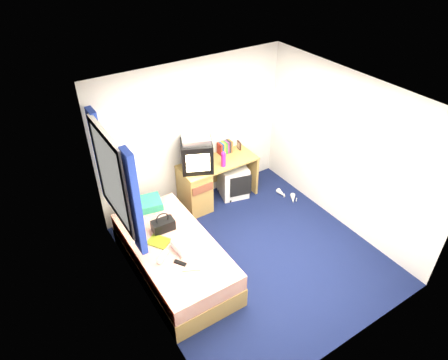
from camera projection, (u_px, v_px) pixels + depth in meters
ground at (254, 255)px, 5.79m from camera, size 3.40×3.40×0.00m
room_shell at (259, 172)px, 4.95m from camera, size 3.40×3.40×3.40m
bed at (174, 258)px, 5.38m from camera, size 1.01×2.00×0.54m
pillow at (143, 205)px, 5.78m from camera, size 0.59×0.43×0.12m
desk at (203, 184)px, 6.54m from camera, size 1.30×0.55×0.75m
storage_cube at (233, 180)px, 6.84m from camera, size 0.54×0.54×0.56m
crt_tv at (197, 155)px, 6.16m from camera, size 0.62×0.60×0.48m
vcr at (196, 139)px, 6.01m from camera, size 0.52×0.45×0.08m
book_row at (225, 147)px, 6.64m from camera, size 0.24×0.13×0.20m
picture_frame at (239, 145)px, 6.75m from camera, size 0.04×0.12×0.14m
pink_water_bottle at (223, 160)px, 6.29m from camera, size 0.08×0.08×0.23m
aerosol_can at (211, 159)px, 6.38m from camera, size 0.06×0.06×0.16m
handbag at (163, 225)px, 5.39m from camera, size 0.31×0.19×0.28m
towel at (187, 244)px, 5.13m from camera, size 0.34×0.29×0.11m
magazine at (159, 241)px, 5.23m from camera, size 0.33×0.35×0.01m
water_bottle at (162, 257)px, 4.97m from camera, size 0.20×0.18×0.07m
colour_swatch_fan at (191, 269)px, 4.84m from camera, size 0.22×0.16×0.01m
remote_control at (180, 263)px, 4.92m from camera, size 0.13×0.16×0.02m
window_assembly at (114, 178)px, 4.90m from camera, size 0.11×1.42×1.40m
white_heels at (287, 196)px, 6.87m from camera, size 0.22×0.45×0.09m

